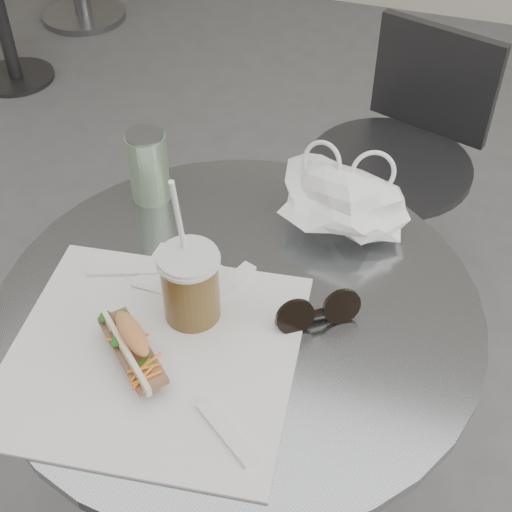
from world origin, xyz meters
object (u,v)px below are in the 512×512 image
(banh_mi, at_px, (133,346))
(sunglasses, at_px, (318,313))
(chair_far, at_px, (391,199))
(drink_can, at_px, (148,167))
(cafe_table, at_px, (240,406))
(iced_coffee, at_px, (190,285))

(banh_mi, xyz_separation_m, sunglasses, (0.23, 0.15, -0.01))
(chair_far, height_order, drink_can, drink_can)
(cafe_table, distance_m, iced_coffee, 0.35)
(cafe_table, height_order, sunglasses, sunglasses)
(banh_mi, distance_m, drink_can, 0.38)
(iced_coffee, xyz_separation_m, drink_can, (-0.18, 0.25, 0.00))
(cafe_table, relative_size, drink_can, 5.67)
(chair_far, height_order, banh_mi, banh_mi)
(sunglasses, bearing_deg, banh_mi, 178.93)
(iced_coffee, bearing_deg, sunglasses, 13.65)
(drink_can, bearing_deg, cafe_table, -40.05)
(cafe_table, bearing_deg, chair_far, 80.81)
(chair_far, bearing_deg, iced_coffee, 95.57)
(iced_coffee, bearing_deg, banh_mi, -112.23)
(iced_coffee, height_order, sunglasses, iced_coffee)
(chair_far, relative_size, sunglasses, 6.40)
(cafe_table, height_order, drink_can, drink_can)
(cafe_table, distance_m, sunglasses, 0.32)
(chair_far, xyz_separation_m, drink_can, (-0.37, -0.63, 0.46))
(sunglasses, xyz_separation_m, drink_can, (-0.36, 0.20, 0.04))
(cafe_table, relative_size, chair_far, 0.97)
(banh_mi, bearing_deg, cafe_table, 98.20)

